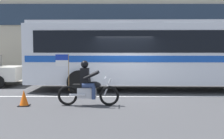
# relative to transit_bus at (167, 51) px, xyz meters

# --- Properties ---
(ground_plane) EXTENTS (60.00, 60.00, 0.00)m
(ground_plane) POSITION_rel_transit_bus_xyz_m (-2.03, -1.19, -1.88)
(ground_plane) COLOR #3D3D3F
(sidewalk_curb) EXTENTS (28.00, 3.80, 0.15)m
(sidewalk_curb) POSITION_rel_transit_bus_xyz_m (-2.03, 3.91, -1.81)
(sidewalk_curb) COLOR gray
(sidewalk_curb) RESTS_ON ground_plane
(lane_center_stripe) EXTENTS (26.60, 0.14, 0.01)m
(lane_center_stripe) POSITION_rel_transit_bus_xyz_m (-2.03, -1.79, -1.88)
(lane_center_stripe) COLOR silver
(lane_center_stripe) RESTS_ON ground_plane
(transit_bus) EXTENTS (12.99, 2.92, 3.22)m
(transit_bus) POSITION_rel_transit_bus_xyz_m (0.00, 0.00, 0.00)
(transit_bus) COLOR silver
(transit_bus) RESTS_ON ground_plane
(motorcycle_with_rider) EXTENTS (2.20, 0.64, 1.78)m
(motorcycle_with_rider) POSITION_rel_transit_bus_xyz_m (-3.42, -3.62, -1.22)
(motorcycle_with_rider) COLOR black
(motorcycle_with_rider) RESTS_ON ground_plane
(traffic_cone) EXTENTS (0.36, 0.36, 0.55)m
(traffic_cone) POSITION_rel_transit_bus_xyz_m (-5.60, -3.69, -1.63)
(traffic_cone) COLOR #EA590F
(traffic_cone) RESTS_ON ground_plane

